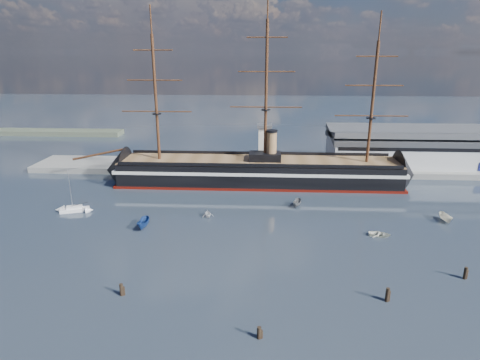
{
  "coord_description": "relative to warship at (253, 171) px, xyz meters",
  "views": [
    {
      "loc": [
        2.27,
        -63.77,
        40.54
      ],
      "look_at": [
        -3.31,
        35.0,
        9.0
      ],
      "focal_mm": 30.0,
      "sensor_mm": 36.0,
      "label": 1
    }
  ],
  "objects": [
    {
      "name": "ground",
      "position": [
        0.52,
        -20.0,
        -4.04
      ],
      "size": [
        600.0,
        600.0,
        0.0
      ],
      "primitive_type": "plane",
      "color": "#263344",
      "rests_on": "ground"
    },
    {
      "name": "quay",
      "position": [
        10.52,
        16.0,
        -4.04
      ],
      "size": [
        180.0,
        18.0,
        2.0
      ],
      "primitive_type": "cube",
      "color": "slate",
      "rests_on": "ground"
    },
    {
      "name": "warehouse",
      "position": [
        58.52,
        20.0,
        3.95
      ],
      "size": [
        63.0,
        21.0,
        11.6
      ],
      "color": "#B7BABC",
      "rests_on": "ground"
    },
    {
      "name": "quay_tower",
      "position": [
        3.52,
        13.0,
        5.72
      ],
      "size": [
        5.0,
        5.0,
        15.0
      ],
      "color": "silver",
      "rests_on": "ground"
    },
    {
      "name": "warship",
      "position": [
        0.0,
        0.0,
        0.0
      ],
      "size": [
        112.9,
        16.49,
        53.94
      ],
      "rotation": [
        0.0,
        0.0,
        0.0
      ],
      "color": "black",
      "rests_on": "ground"
    },
    {
      "name": "sailboat",
      "position": [
        -46.9,
        -27.06,
        -3.29
      ],
      "size": [
        7.6,
        4.31,
        11.68
      ],
      "rotation": [
        0.0,
        0.0,
        0.32
      ],
      "color": "white",
      "rests_on": "ground"
    },
    {
      "name": "motorboat_a",
      "position": [
        -25.49,
        -36.28,
        -4.04
      ],
      "size": [
        6.93,
        2.6,
        2.76
      ],
      "primitive_type": "imported",
      "rotation": [
        0.0,
        0.0,
        -0.01
      ],
      "color": "navy",
      "rests_on": "ground"
    },
    {
      "name": "motorboat_c",
      "position": [
        12.69,
        -20.02,
        -4.04
      ],
      "size": [
        6.21,
        3.69,
        2.34
      ],
      "primitive_type": "imported",
      "rotation": [
        0.0,
        0.0,
        -0.28
      ],
      "color": "slate",
      "rests_on": "ground"
    },
    {
      "name": "motorboat_d",
      "position": [
        -10.92,
        -28.55,
        -4.04
      ],
      "size": [
        6.01,
        4.26,
        2.02
      ],
      "primitive_type": "imported",
      "rotation": [
        0.0,
        0.0,
        0.38
      ],
      "color": "white",
      "rests_on": "ground"
    },
    {
      "name": "motorboat_e",
      "position": [
        30.29,
        -37.76,
        -4.04
      ],
      "size": [
        1.78,
        3.26,
        1.44
      ],
      "primitive_type": "imported",
      "rotation": [
        0.0,
        0.0,
        1.38
      ],
      "color": "white",
      "rests_on": "ground"
    },
    {
      "name": "motorboat_f",
      "position": [
        49.09,
        -28.28,
        -4.04
      ],
      "size": [
        6.25,
        2.67,
        2.44
      ],
      "primitive_type": "imported",
      "rotation": [
        0.0,
        0.0,
        0.07
      ],
      "color": "silver",
      "rests_on": "ground"
    },
    {
      "name": "piling_near_left",
      "position": [
        -21.28,
        -64.38,
        -4.04
      ],
      "size": [
        0.64,
        0.64,
        2.96
      ],
      "primitive_type": "cylinder",
      "color": "black",
      "rests_on": "ground"
    },
    {
      "name": "piling_near_mid",
      "position": [
        2.82,
        -74.1,
        -4.04
      ],
      "size": [
        0.64,
        0.64,
        2.66
      ],
      "primitive_type": "cylinder",
      "color": "black",
      "rests_on": "ground"
    },
    {
      "name": "piling_near_right",
      "position": [
        24.49,
        -63.56,
        -4.04
      ],
      "size": [
        0.64,
        0.64,
        3.26
      ],
      "primitive_type": "cylinder",
      "color": "black",
      "rests_on": "ground"
    },
    {
      "name": "piling_far_right",
      "position": [
        41.16,
        -55.49,
        -4.04
      ],
      "size": [
        0.64,
        0.64,
        3.13
      ],
      "primitive_type": "cylinder",
      "color": "black",
      "rests_on": "ground"
    }
  ]
}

